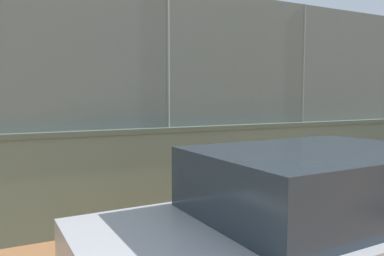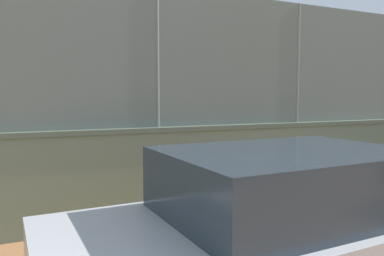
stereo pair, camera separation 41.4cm
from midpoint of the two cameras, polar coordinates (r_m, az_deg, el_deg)
name	(u,v)px [view 2 (the right image)]	position (r m, az deg, el deg)	size (l,w,h in m)	color
ground_plane	(159,142)	(17.89, -4.43, -2.15)	(260.00, 260.00, 0.00)	#A36B42
perimeter_wall	(295,161)	(8.20, 16.79, -4.76)	(30.87, 0.58, 1.62)	slate
fence_panel_on_wall	(297,64)	(8.12, 17.14, 9.32)	(30.32, 0.25, 2.40)	slate
player_foreground_swinging	(22,133)	(13.27, -23.56, -0.64)	(0.78, 1.17, 1.67)	navy
player_baseline_waiting	(102,129)	(14.06, -12.65, -0.12)	(1.02, 0.70, 1.66)	navy
player_crossing_court	(304,125)	(16.74, 17.28, 0.48)	(0.80, 1.14, 1.62)	#B2B2B2
sports_ball	(17,165)	(12.63, -24.12, -5.17)	(0.12, 0.12, 0.12)	white
courtside_bench	(360,155)	(12.07, 25.09, -3.71)	(1.60, 0.39, 0.87)	#4C6B4C
parked_car_silver	(274,237)	(3.71, 15.59, -15.72)	(4.07, 2.13, 1.66)	#B7B7BC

